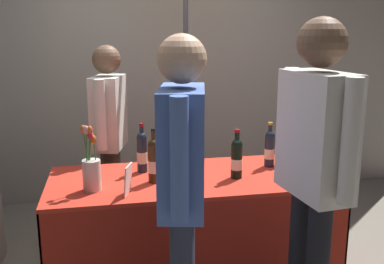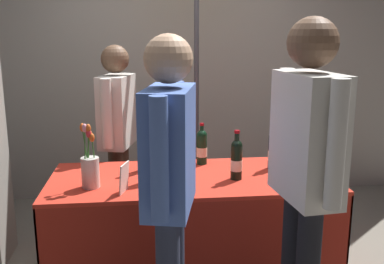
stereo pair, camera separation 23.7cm
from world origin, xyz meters
The scene contains 16 objects.
back_partition centered at (0.00, 1.77, 1.56)m, with size 5.79×0.12×3.11m, color #9E998E.
tasting_table centered at (0.00, 0.00, 0.53)m, with size 1.86×0.79×0.76m.
featured_wine_bottle centered at (-0.31, 0.16, 0.90)m, with size 0.07×0.07×0.34m.
display_bottle_0 centered at (-0.26, -0.06, 0.90)m, with size 0.07×0.07×0.35m.
display_bottle_1 centered at (0.28, -0.08, 0.89)m, with size 0.08×0.08×0.32m.
display_bottle_2 centered at (0.10, 0.28, 0.89)m, with size 0.08×0.08×0.30m.
display_bottle_3 centered at (-0.11, 0.09, 0.89)m, with size 0.07×0.07×0.31m.
display_bottle_4 centered at (0.71, 0.16, 0.89)m, with size 0.07×0.07×0.31m.
display_bottle_5 centered at (0.58, 0.11, 0.89)m, with size 0.07×0.07×0.32m.
wine_glass_near_vendor centered at (0.67, -0.24, 0.86)m, with size 0.07×0.07×0.14m.
flower_vase centered at (-0.64, -0.14, 0.89)m, with size 0.11×0.11×0.40m.
brochure_stand centered at (-0.43, -0.25, 0.85)m, with size 0.13×0.01×0.18m, color silver.
vendor_presenter centered at (-0.52, 0.73, 0.95)m, with size 0.30×0.56×1.59m.
taster_foreground_right centered at (0.48, -0.75, 1.07)m, with size 0.26×0.61×1.76m.
taster_foreground_left centered at (-0.19, -0.71, 1.02)m, with size 0.30×0.60×1.68m.
booth_signpost centered at (0.15, 1.06, 1.42)m, with size 0.57×0.04×2.26m.
Camera 1 is at (-0.53, -2.72, 1.69)m, focal length 41.29 mm.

